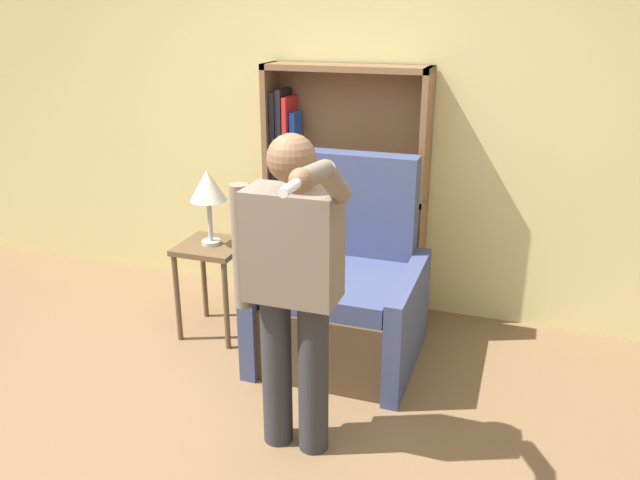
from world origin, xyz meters
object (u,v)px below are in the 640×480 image
Objects in this scene: person_standing at (292,281)px; side_table at (213,262)px; bookcase at (329,197)px; armchair at (343,298)px; table_lamp at (208,188)px.

person_standing is 1.39m from side_table.
bookcase is 1.66m from person_standing.
bookcase is 1.10× the size of person_standing.
bookcase is at bearing 115.84° from armchair.
armchair is at bearing 92.40° from person_standing.
person_standing is (0.04, -0.97, 0.53)m from armchair.
person_standing is 2.47× the size of side_table.
person_standing is at bearing -77.64° from bookcase.
side_table is (-0.94, 0.94, -0.40)m from person_standing.
side_table is at bearing 135.09° from person_standing.
bookcase is 2.72× the size of side_table.
armchair reaches higher than side_table.
bookcase reaches higher than table_lamp.
table_lamp reaches higher than side_table.
person_standing is at bearing -87.60° from armchair.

